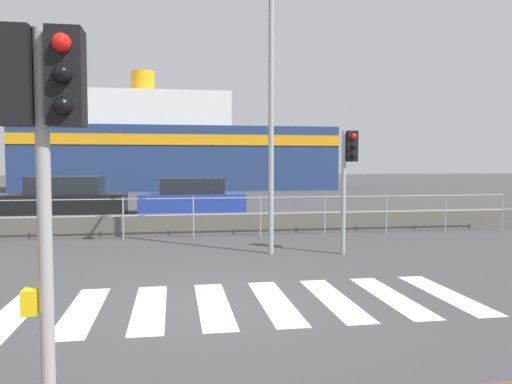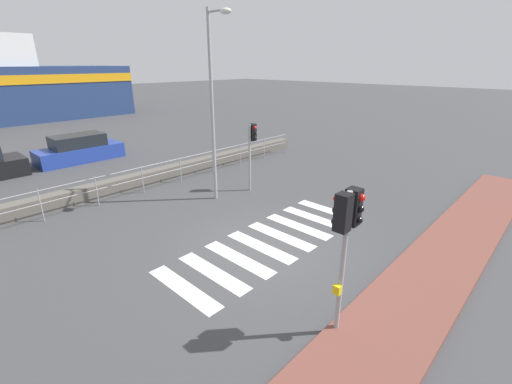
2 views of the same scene
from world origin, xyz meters
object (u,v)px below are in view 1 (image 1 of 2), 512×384
Objects in this scene: traffic_light_near at (42,121)px; traffic_light_far at (349,164)px; ferry_boat at (173,149)px; parked_car_black at (66,198)px; parked_car_blue at (192,198)px; streetlamp at (273,67)px.

traffic_light_near is 8.33m from traffic_light_far.
ferry_boat is 5.08× the size of parked_car_black.
parked_car_blue is at bearing -87.71° from ferry_boat.
streetlamp is at bearing 66.45° from traffic_light_near.
traffic_light_near reaches higher than traffic_light_far.
traffic_light_far is 0.41× the size of streetlamp.
traffic_light_near is 17.19m from parked_car_black.
traffic_light_far is at bearing -5.18° from streetlamp.
ferry_boat is at bearing 92.29° from parked_car_blue.
traffic_light_far is 12.84m from parked_car_black.
traffic_light_far is at bearing -51.16° from parked_car_black.
parked_car_black is (-6.32, 9.79, -3.46)m from streetlamp.
traffic_light_near is 7.84m from streetlamp.
streetlamp is at bearing -81.79° from parked_car_blue.
parked_car_black is 1.07× the size of parked_car_blue.
parked_car_black reaches higher than parked_car_blue.
streetlamp reaches higher than traffic_light_far.
parked_car_blue is at bearing 107.29° from traffic_light_far.
ferry_boat is 20.04m from parked_car_black.
parked_car_blue is (0.78, -19.45, -2.50)m from ferry_boat.
traffic_light_far is 0.60× the size of parked_car_black.
parked_car_black is (-3.27, 16.79, -1.68)m from traffic_light_near.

